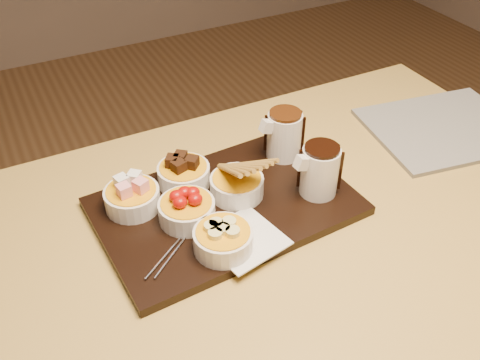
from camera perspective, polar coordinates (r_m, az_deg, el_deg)
name	(u,v)px	position (r m, az deg, el deg)	size (l,w,h in m)	color
dining_table	(287,258)	(1.05, 5.01, -8.30)	(1.20, 0.80, 0.75)	#BD9946
serving_board	(226,206)	(0.99, -1.55, -2.80)	(0.46, 0.30, 0.02)	black
napkin	(244,239)	(0.91, 0.43, -6.32)	(0.12, 0.12, 0.00)	white
bowl_marshmallows	(132,199)	(0.98, -11.41, -1.97)	(0.10, 0.10, 0.04)	white
bowl_cake	(184,175)	(1.02, -6.01, 0.52)	(0.10, 0.10, 0.04)	white
bowl_strawberries	(187,211)	(0.94, -5.68, -3.32)	(0.10, 0.10, 0.04)	white
bowl_biscotti	(237,186)	(0.99, -0.34, -0.67)	(0.10, 0.10, 0.04)	white
bowl_bananas	(223,240)	(0.89, -1.80, -6.44)	(0.10, 0.10, 0.04)	white
pitcher_dark_chocolate	(320,171)	(0.99, 8.49, 0.93)	(0.07, 0.07, 0.10)	silver
pitcher_milk_chocolate	(284,136)	(1.08, 4.74, 4.75)	(0.07, 0.07, 0.10)	silver
fondue_skewers	(189,228)	(0.93, -5.50, -5.12)	(0.26, 0.03, 0.01)	silver
newspaper	(444,128)	(1.29, 20.97, 5.19)	(0.33, 0.26, 0.01)	beige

